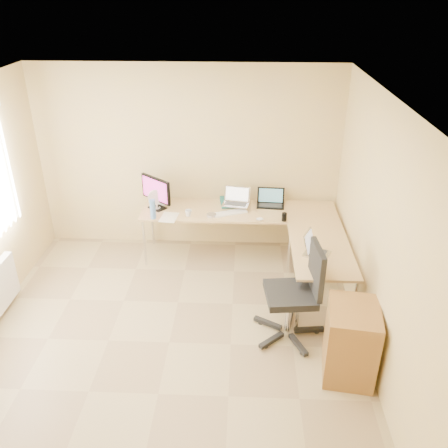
{
  "coord_description": "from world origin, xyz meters",
  "views": [
    {
      "loc": [
        0.77,
        -3.91,
        3.51
      ],
      "look_at": [
        0.55,
        1.1,
        0.9
      ],
      "focal_mm": 37.61,
      "sensor_mm": 36.0,
      "label": 1
    }
  ],
  "objects_px": {
    "desk_main": "(239,233)",
    "mug": "(188,213)",
    "cabinet": "(350,343)",
    "desk_return": "(319,275)",
    "keyboard": "(230,213)",
    "water_bottle": "(153,209)",
    "laptop_return": "(318,246)",
    "office_chair": "(290,297)",
    "laptop_center": "(236,197)",
    "monitor": "(156,193)",
    "laptop_black": "(271,198)",
    "desk_fan": "(156,200)"
  },
  "relations": [
    {
      "from": "mug",
      "to": "laptop_return",
      "type": "height_order",
      "value": "laptop_return"
    },
    {
      "from": "desk_return",
      "to": "laptop_black",
      "type": "xyz_separation_m",
      "value": [
        -0.55,
        1.15,
        0.48
      ]
    },
    {
      "from": "desk_return",
      "to": "water_bottle",
      "type": "bearing_deg",
      "value": 161.51
    },
    {
      "from": "monitor",
      "to": "laptop_return",
      "type": "bearing_deg",
      "value": 10.29
    },
    {
      "from": "water_bottle",
      "to": "monitor",
      "type": "bearing_deg",
      "value": 90.0
    },
    {
      "from": "mug",
      "to": "desk_fan",
      "type": "xyz_separation_m",
      "value": [
        -0.46,
        0.2,
        0.09
      ]
    },
    {
      "from": "mug",
      "to": "water_bottle",
      "type": "bearing_deg",
      "value": -169.66
    },
    {
      "from": "desk_return",
      "to": "laptop_return",
      "type": "bearing_deg",
      "value": -119.2
    },
    {
      "from": "monitor",
      "to": "laptop_return",
      "type": "relative_size",
      "value": 1.65
    },
    {
      "from": "keyboard",
      "to": "desk_fan",
      "type": "xyz_separation_m",
      "value": [
        -1.01,
        0.1,
        0.13
      ]
    },
    {
      "from": "desk_main",
      "to": "cabinet",
      "type": "relative_size",
      "value": 3.24
    },
    {
      "from": "desk_return",
      "to": "cabinet",
      "type": "bearing_deg",
      "value": -82.79
    },
    {
      "from": "desk_return",
      "to": "laptop_center",
      "type": "height_order",
      "value": "laptop_center"
    },
    {
      "from": "laptop_center",
      "to": "desk_return",
      "type": "bearing_deg",
      "value": -35.46
    },
    {
      "from": "monitor",
      "to": "mug",
      "type": "height_order",
      "value": "monitor"
    },
    {
      "from": "desk_main",
      "to": "keyboard",
      "type": "relative_size",
      "value": 5.8
    },
    {
      "from": "desk_main",
      "to": "mug",
      "type": "relative_size",
      "value": 28.76
    },
    {
      "from": "desk_main",
      "to": "water_bottle",
      "type": "xyz_separation_m",
      "value": [
        -1.13,
        -0.3,
        0.5
      ]
    },
    {
      "from": "monitor",
      "to": "office_chair",
      "type": "relative_size",
      "value": 0.48
    },
    {
      "from": "laptop_center",
      "to": "laptop_return",
      "type": "bearing_deg",
      "value": -40.6
    },
    {
      "from": "office_chair",
      "to": "keyboard",
      "type": "bearing_deg",
      "value": 107.9
    },
    {
      "from": "desk_return",
      "to": "office_chair",
      "type": "height_order",
      "value": "office_chair"
    },
    {
      "from": "desk_main",
      "to": "water_bottle",
      "type": "distance_m",
      "value": 1.27
    },
    {
      "from": "laptop_black",
      "to": "mug",
      "type": "relative_size",
      "value": 4.05
    },
    {
      "from": "keyboard",
      "to": "office_chair",
      "type": "xyz_separation_m",
      "value": [
        0.69,
        -1.54,
        -0.24
      ]
    },
    {
      "from": "water_bottle",
      "to": "laptop_return",
      "type": "xyz_separation_m",
      "value": [
        2.03,
        -0.83,
        -0.02
      ]
    },
    {
      "from": "laptop_black",
      "to": "laptop_return",
      "type": "distance_m",
      "value": 1.36
    },
    {
      "from": "keyboard",
      "to": "monitor",
      "type": "bearing_deg",
      "value": 150.54
    },
    {
      "from": "monitor",
      "to": "cabinet",
      "type": "distance_m",
      "value": 3.2
    },
    {
      "from": "mug",
      "to": "cabinet",
      "type": "relative_size",
      "value": 0.11
    },
    {
      "from": "office_chair",
      "to": "desk_fan",
      "type": "bearing_deg",
      "value": 129.76
    },
    {
      "from": "desk_main",
      "to": "desk_return",
      "type": "bearing_deg",
      "value": -45.73
    },
    {
      "from": "water_bottle",
      "to": "cabinet",
      "type": "height_order",
      "value": "water_bottle"
    },
    {
      "from": "keyboard",
      "to": "cabinet",
      "type": "bearing_deg",
      "value": -81.67
    },
    {
      "from": "water_bottle",
      "to": "laptop_return",
      "type": "bearing_deg",
      "value": -22.16
    },
    {
      "from": "mug",
      "to": "laptop_return",
      "type": "bearing_deg",
      "value": -30.01
    },
    {
      "from": "keyboard",
      "to": "cabinet",
      "type": "height_order",
      "value": "cabinet"
    },
    {
      "from": "water_bottle",
      "to": "office_chair",
      "type": "xyz_separation_m",
      "value": [
        1.7,
        -1.35,
        -0.36
      ]
    },
    {
      "from": "desk_main",
      "to": "water_bottle",
      "type": "bearing_deg",
      "value": -165.2
    },
    {
      "from": "monitor",
      "to": "laptop_black",
      "type": "xyz_separation_m",
      "value": [
        1.56,
        0.15,
        -0.11
      ]
    },
    {
      "from": "laptop_return",
      "to": "office_chair",
      "type": "height_order",
      "value": "office_chair"
    },
    {
      "from": "office_chair",
      "to": "cabinet",
      "type": "xyz_separation_m",
      "value": [
        0.55,
        -0.54,
        -0.14
      ]
    },
    {
      "from": "laptop_center",
      "to": "cabinet",
      "type": "relative_size",
      "value": 0.43
    },
    {
      "from": "mug",
      "to": "water_bottle",
      "type": "relative_size",
      "value": 0.35
    },
    {
      "from": "laptop_black",
      "to": "cabinet",
      "type": "bearing_deg",
      "value": -69.9
    },
    {
      "from": "desk_return",
      "to": "laptop_return",
      "type": "relative_size",
      "value": 4.03
    },
    {
      "from": "desk_main",
      "to": "mug",
      "type": "height_order",
      "value": "mug"
    },
    {
      "from": "desk_main",
      "to": "desk_return",
      "type": "xyz_separation_m",
      "value": [
        0.98,
        -1.0,
        0.0
      ]
    },
    {
      "from": "desk_return",
      "to": "laptop_return",
      "type": "distance_m",
      "value": 0.49
    },
    {
      "from": "desk_main",
      "to": "laptop_black",
      "type": "height_order",
      "value": "laptop_black"
    }
  ]
}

